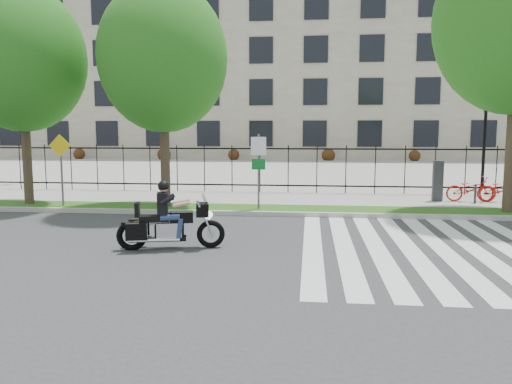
# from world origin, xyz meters

# --- Properties ---
(ground) EXTENTS (120.00, 120.00, 0.00)m
(ground) POSITION_xyz_m (0.00, 0.00, 0.00)
(ground) COLOR #323235
(ground) RESTS_ON ground
(curb) EXTENTS (60.00, 0.20, 0.15)m
(curb) POSITION_xyz_m (0.00, 4.10, 0.07)
(curb) COLOR #A5A39B
(curb) RESTS_ON ground
(grass_verge) EXTENTS (60.00, 1.50, 0.15)m
(grass_verge) POSITION_xyz_m (0.00, 4.95, 0.07)
(grass_verge) COLOR #1C5014
(grass_verge) RESTS_ON ground
(sidewalk) EXTENTS (60.00, 3.50, 0.15)m
(sidewalk) POSITION_xyz_m (0.00, 7.45, 0.07)
(sidewalk) COLOR gray
(sidewalk) RESTS_ON ground
(plaza) EXTENTS (80.00, 34.00, 0.10)m
(plaza) POSITION_xyz_m (0.00, 25.00, 0.05)
(plaza) COLOR gray
(plaza) RESTS_ON ground
(crosswalk_stripes) EXTENTS (5.70, 8.00, 0.01)m
(crosswalk_stripes) POSITION_xyz_m (4.83, 0.00, 0.01)
(crosswalk_stripes) COLOR silver
(crosswalk_stripes) RESTS_ON ground
(iron_fence) EXTENTS (30.00, 0.06, 2.00)m
(iron_fence) POSITION_xyz_m (0.00, 9.20, 1.15)
(iron_fence) COLOR black
(iron_fence) RESTS_ON sidewalk
(office_building) EXTENTS (60.00, 21.90, 20.15)m
(office_building) POSITION_xyz_m (0.00, 44.92, 9.97)
(office_building) COLOR gray
(office_building) RESTS_ON ground
(lamp_post_left) EXTENTS (1.06, 0.70, 4.25)m
(lamp_post_left) POSITION_xyz_m (-12.00, 12.00, 3.21)
(lamp_post_left) COLOR black
(lamp_post_left) RESTS_ON ground
(lamp_post_right) EXTENTS (1.06, 0.70, 4.25)m
(lamp_post_right) POSITION_xyz_m (10.00, 12.00, 3.21)
(lamp_post_right) COLOR black
(lamp_post_right) RESTS_ON ground
(street_tree_0) EXTENTS (4.42, 4.42, 7.64)m
(street_tree_0) POSITION_xyz_m (-7.90, 4.95, 5.23)
(street_tree_0) COLOR #362A1D
(street_tree_0) RESTS_ON grass_verge
(street_tree_1) EXTENTS (4.37, 4.37, 7.56)m
(street_tree_1) POSITION_xyz_m (-2.86, 4.95, 5.18)
(street_tree_1) COLOR #362A1D
(street_tree_1) RESTS_ON grass_verge
(sign_pole_regulatory) EXTENTS (0.50, 0.09, 2.50)m
(sign_pole_regulatory) POSITION_xyz_m (0.42, 4.58, 1.74)
(sign_pole_regulatory) COLOR #59595B
(sign_pole_regulatory) RESTS_ON grass_verge
(sign_pole_warning) EXTENTS (0.78, 0.09, 2.49)m
(sign_pole_warning) POSITION_xyz_m (-6.45, 4.58, 1.74)
(sign_pole_warning) COLOR #59595B
(sign_pole_warning) RESTS_ON grass_verge
(motorcycle_rider) EXTENTS (2.48, 1.04, 1.94)m
(motorcycle_rider) POSITION_xyz_m (-1.11, -0.64, 0.65)
(motorcycle_rider) COLOR black
(motorcycle_rider) RESTS_ON ground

